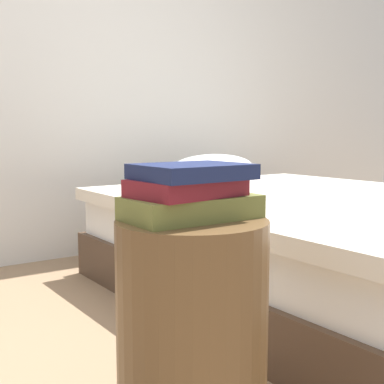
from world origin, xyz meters
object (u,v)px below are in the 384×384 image
book_maroon (186,188)px  book_navy (192,172)px  bed (320,245)px  side_table (192,343)px  book_olive (191,207)px

book_maroon → book_navy: book_navy is taller
bed → book_maroon: 1.36m
bed → book_navy: size_ratio=8.96×
side_table → book_navy: 0.38m
book_olive → book_maroon: (-0.01, -0.00, 0.04)m
book_olive → book_navy: bearing=-121.1°
bed → book_maroon: (-1.14, -0.62, 0.39)m
book_navy → side_table: bearing=-4.9°
bed → book_olive: (-1.13, -0.62, 0.35)m
bed → side_table: size_ratio=3.66×
side_table → book_maroon: (-0.01, 0.01, 0.35)m
book_maroon → bed: bearing=20.8°
side_table → book_maroon: bearing=129.8°
book_navy → bed: bearing=27.2°
bed → book_olive: bearing=-152.5°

